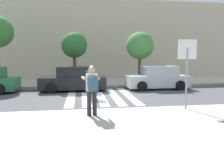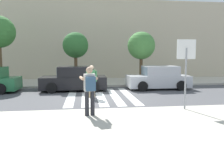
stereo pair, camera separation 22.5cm
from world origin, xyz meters
name	(u,v)px [view 1 (the left image)]	position (x,y,z in m)	size (l,w,h in m)	color
ground_plane	(101,97)	(0.00, 0.00, 0.00)	(120.00, 120.00, 0.00)	#4C4C4F
sidewalk_near	(122,138)	(0.00, -6.20, 0.07)	(60.00, 6.00, 0.14)	beige
sidewalk_far	(94,82)	(0.00, 6.00, 0.07)	(60.00, 4.80, 0.14)	beige
building_facade_far	(91,41)	(0.00, 10.40, 3.68)	(56.00, 4.00, 7.36)	beige
crosswalk_stripe_0	(71,97)	(-1.60, 0.20, 0.00)	(0.44, 5.20, 0.01)	silver
crosswalk_stripe_1	(86,96)	(-0.80, 0.20, 0.00)	(0.44, 5.20, 0.01)	silver
crosswalk_stripe_2	(100,96)	(0.00, 0.20, 0.00)	(0.44, 5.20, 0.01)	silver
crosswalk_stripe_3	(114,96)	(0.80, 0.20, 0.00)	(0.44, 5.20, 0.01)	silver
crosswalk_stripe_4	(128,95)	(1.60, 0.20, 0.00)	(0.44, 5.20, 0.01)	silver
stop_sign	(187,59)	(3.07, -3.67, 2.14)	(0.76, 0.08, 2.74)	gray
photographer_with_backpack	(92,87)	(-0.69, -4.17, 1.17)	(0.66, 0.90, 1.72)	#232328
pedestrian_crossing	(92,80)	(-0.49, -0.16, 0.97)	(0.58, 0.26, 1.72)	tan
parked_car_black	(74,79)	(-1.51, 2.30, 0.73)	(4.10, 1.92, 1.55)	black
parked_car_silver	(157,78)	(4.07, 2.30, 0.73)	(4.10, 1.92, 1.55)	#B7BABF
street_tree_center	(74,46)	(-1.49, 4.45, 2.96)	(1.86, 1.86, 3.79)	brown
street_tree_east	(140,46)	(3.39, 4.36, 2.96)	(2.07, 2.07, 3.88)	brown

